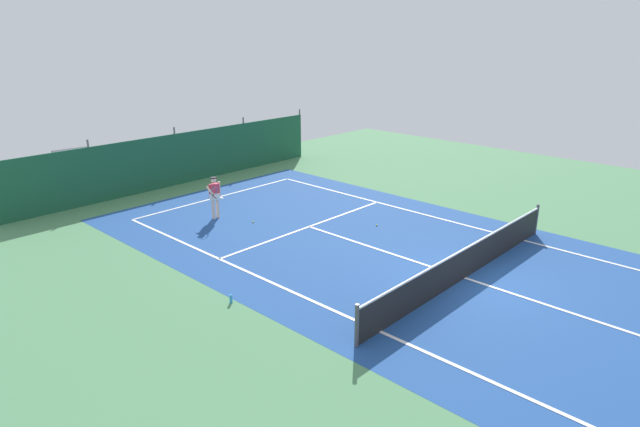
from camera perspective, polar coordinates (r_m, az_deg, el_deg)
The scene contains 9 objects.
ground_plane at distance 16.70m, azimuth 14.90°, elevation -6.56°, with size 36.00×36.00×0.00m, color #4C8456.
court_surface at distance 16.70m, azimuth 14.90°, elevation -6.55°, with size 11.02×26.60×0.01m.
tennis_net at distance 16.49m, azimuth 15.05°, elevation -4.95°, with size 10.12×0.10×1.10m.
back_fence at distance 26.85m, azimuth -15.19°, elevation 4.55°, with size 16.30×0.98×2.70m.
tennis_player at distance 21.19m, azimuth -10.98°, elevation 1.97°, with size 0.73×0.75×1.64m.
tennis_ball_near_player at distance 20.76m, azimuth -7.01°, elevation -0.87°, with size 0.07×0.07×0.07m, color #CCDB33.
tennis_ball_midcourt at distance 20.36m, azimuth 5.95°, elevation -1.23°, with size 0.07×0.07×0.07m, color #CCDB33.
parked_car at distance 27.34m, azimuth -24.04°, elevation 4.19°, with size 2.36×4.37×1.68m.
water_bottle at distance 14.92m, azimuth -9.31°, elevation -8.81°, with size 0.08×0.08×0.24m, color #338CD8.
Camera 1 is at (-13.54, -6.85, 6.97)m, focal length 30.54 mm.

